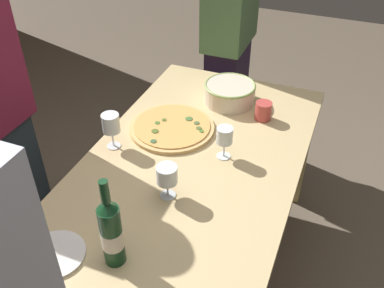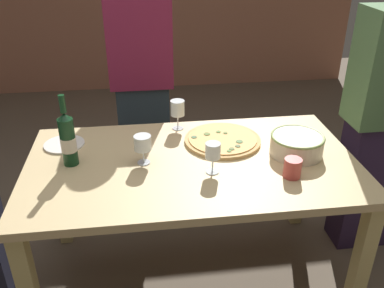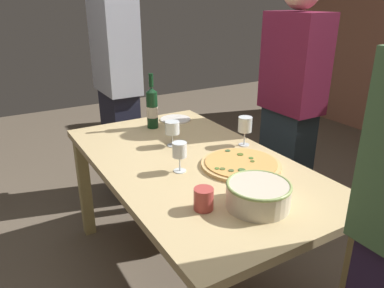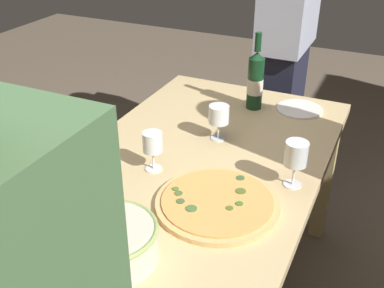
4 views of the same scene
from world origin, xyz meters
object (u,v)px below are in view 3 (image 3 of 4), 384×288
cup_amber (204,199)px  person_host (290,106)px  serving_bowl (258,194)px  dining_table (192,176)px  wine_bottle (152,107)px  person_guest_right (118,88)px  pizza (241,164)px  wine_glass_near_pizza (180,151)px  wine_glass_far_left (172,129)px  side_plate (175,119)px  wine_glass_by_bottle (245,126)px

cup_amber → person_host: person_host is taller
serving_bowl → cup_amber: serving_bowl is taller
dining_table → wine_bottle: wine_bottle is taller
dining_table → person_guest_right: bearing=178.6°
wine_bottle → pizza: bearing=9.7°
serving_bowl → wine_glass_near_pizza: (-0.44, -0.11, 0.05)m
wine_glass_far_left → side_plate: 0.48m
serving_bowl → dining_table: bearing=179.7°
wine_glass_far_left → side_plate: size_ratio=0.70×
wine_bottle → wine_glass_by_bottle: wine_bottle is taller
wine_glass_far_left → person_host: bearing=89.0°
pizza → person_guest_right: (-1.35, -0.15, 0.14)m
wine_bottle → person_guest_right: (-0.58, -0.02, 0.01)m
wine_bottle → wine_glass_near_pizza: bearing=-13.8°
dining_table → wine_glass_by_bottle: bearing=95.1°
wine_glass_by_bottle → dining_table: bearing=-84.9°
wine_bottle → side_plate: bearing=107.1°
wine_bottle → person_guest_right: person_guest_right is taller
serving_bowl → wine_glass_far_left: size_ratio=1.82×
wine_bottle → person_host: bearing=67.0°
wine_glass_near_pizza → wine_glass_far_left: wine_glass_near_pizza is taller
dining_table → wine_glass_far_left: bearing=177.8°
wine_glass_near_pizza → wine_glass_far_left: bearing=158.2°
dining_table → wine_glass_near_pizza: (0.08, -0.12, 0.20)m
dining_table → side_plate: bearing=159.1°
dining_table → person_guest_right: 1.19m
pizza → wine_glass_far_left: bearing=-158.3°
dining_table → wine_glass_near_pizza: size_ratio=10.70×
dining_table → wine_glass_near_pizza: bearing=-55.4°
wine_glass_by_bottle → cup_amber: bearing=-50.7°
wine_glass_by_bottle → person_host: person_host is taller
serving_bowl → wine_bottle: 1.10m
dining_table → person_host: person_host is taller
wine_glass_by_bottle → person_host: size_ratio=0.10×
wine_bottle → wine_glass_near_pizza: 0.68m
wine_glass_near_pizza → wine_glass_far_left: 0.34m
person_host → dining_table: bearing=0.0°
wine_glass_near_pizza → cup_amber: size_ratio=1.65×
wine_glass_by_bottle → person_host: (-0.18, 0.53, -0.01)m
person_host → wine_glass_by_bottle: bearing=5.6°
dining_table → cup_amber: cup_amber is taller
pizza → wine_glass_by_bottle: bearing=138.9°
dining_table → side_plate: (-0.64, 0.24, 0.10)m
wine_glass_near_pizza → person_guest_right: person_guest_right is taller
serving_bowl → cup_amber: 0.22m
serving_bowl → person_host: size_ratio=0.16×
wine_glass_far_left → person_guest_right: bearing=178.8°
cup_amber → person_host: size_ratio=0.05×
wine_glass_near_pizza → person_guest_right: size_ratio=0.08×
pizza → serving_bowl: serving_bowl is taller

